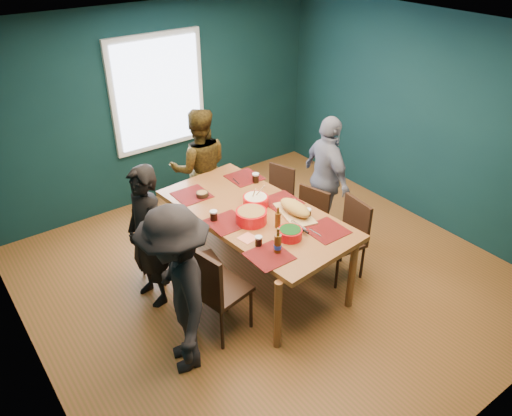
# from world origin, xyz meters

# --- Properties ---
(room) EXTENTS (5.01, 5.01, 2.71)m
(room) POSITION_xyz_m (0.00, 0.27, 1.37)
(room) COLOR #96522B
(room) RESTS_ON ground
(dining_table) EXTENTS (1.32, 2.33, 0.85)m
(dining_table) POSITION_xyz_m (-0.09, 0.14, 0.77)
(dining_table) COLOR #9E632F
(dining_table) RESTS_ON floor
(chair_left_far) EXTENTS (0.50, 0.50, 0.89)m
(chair_left_far) POSITION_xyz_m (-1.00, 0.77, 0.52)
(chair_left_far) COLOR black
(chair_left_far) RESTS_ON floor
(chair_left_mid) EXTENTS (0.53, 0.53, 1.04)m
(chair_left_mid) POSITION_xyz_m (-0.97, 0.06, 0.60)
(chair_left_mid) COLOR black
(chair_left_mid) RESTS_ON floor
(chair_left_near) EXTENTS (0.55, 0.55, 1.04)m
(chair_left_near) POSITION_xyz_m (-0.96, -0.39, 0.60)
(chair_left_near) COLOR black
(chair_left_near) RESTS_ON floor
(chair_right_far) EXTENTS (0.48, 0.48, 0.83)m
(chair_right_far) POSITION_xyz_m (0.79, 0.84, 0.49)
(chair_right_far) COLOR black
(chair_right_far) RESTS_ON floor
(chair_right_mid) EXTENTS (0.50, 0.50, 0.89)m
(chair_right_mid) POSITION_xyz_m (0.64, 0.06, 0.52)
(chair_right_mid) COLOR black
(chair_right_mid) RESTS_ON floor
(chair_right_near) EXTENTS (0.47, 0.47, 0.94)m
(chair_right_near) POSITION_xyz_m (0.78, -0.44, 0.55)
(chair_right_near) COLOR black
(chair_right_near) RESTS_ON floor
(person_far_left) EXTENTS (0.45, 0.62, 1.58)m
(person_far_left) POSITION_xyz_m (-1.21, 0.47, 0.79)
(person_far_left) COLOR black
(person_far_left) RESTS_ON floor
(person_back) EXTENTS (0.96, 0.88, 1.60)m
(person_back) POSITION_xyz_m (0.02, 1.49, 0.80)
(person_back) COLOR black
(person_back) RESTS_ON floor
(person_right) EXTENTS (0.59, 1.00, 1.60)m
(person_right) POSITION_xyz_m (1.16, 0.33, 0.80)
(person_right) COLOR silver
(person_right) RESTS_ON floor
(person_near_left) EXTENTS (0.92, 1.22, 1.67)m
(person_near_left) POSITION_xyz_m (-1.40, -0.51, 0.83)
(person_near_left) COLOR black
(person_near_left) RESTS_ON floor
(bowl_salad) EXTENTS (0.33, 0.33, 0.14)m
(bowl_salad) POSITION_xyz_m (-0.24, 0.01, 0.92)
(bowl_salad) COLOR red
(bowl_salad) RESTS_ON dining_table
(bowl_dumpling) EXTENTS (0.28, 0.28, 0.26)m
(bowl_dumpling) POSITION_xyz_m (-0.00, 0.25, 0.91)
(bowl_dumpling) COLOR red
(bowl_dumpling) RESTS_ON dining_table
(bowl_herbs) EXTENTS (0.24, 0.24, 0.11)m
(bowl_herbs) POSITION_xyz_m (-0.10, -0.46, 0.90)
(bowl_herbs) COLOR red
(bowl_herbs) RESTS_ON dining_table
(cutting_board) EXTENTS (0.39, 0.69, 0.15)m
(cutting_board) POSITION_xyz_m (0.22, -0.15, 0.92)
(cutting_board) COLOR #DEC077
(cutting_board) RESTS_ON dining_table
(small_bowl) EXTENTS (0.14, 0.14, 0.06)m
(small_bowl) POSITION_xyz_m (-0.38, 0.77, 0.88)
(small_bowl) COLOR black
(small_bowl) RESTS_ON dining_table
(beer_bottle_a) EXTENTS (0.07, 0.07, 0.27)m
(beer_bottle_a) POSITION_xyz_m (-0.35, -0.58, 0.95)
(beer_bottle_a) COLOR #4C2C0D
(beer_bottle_a) RESTS_ON dining_table
(beer_bottle_b) EXTENTS (0.06, 0.06, 0.23)m
(beer_bottle_b) POSITION_xyz_m (-0.08, -0.24, 0.94)
(beer_bottle_b) COLOR #4C2C0D
(beer_bottle_b) RESTS_ON dining_table
(cola_glass_a) EXTENTS (0.07, 0.07, 0.10)m
(cola_glass_a) POSITION_xyz_m (-0.43, -0.38, 0.90)
(cola_glass_a) COLOR black
(cola_glass_a) RESTS_ON dining_table
(cola_glass_b) EXTENTS (0.07, 0.07, 0.10)m
(cola_glass_b) POSITION_xyz_m (0.30, -0.27, 0.90)
(cola_glass_b) COLOR black
(cola_glass_b) RESTS_ON dining_table
(cola_glass_c) EXTENTS (0.08, 0.08, 0.11)m
(cola_glass_c) POSITION_xyz_m (0.32, 0.69, 0.91)
(cola_glass_c) COLOR black
(cola_glass_c) RESTS_ON dining_table
(cola_glass_d) EXTENTS (0.08, 0.08, 0.11)m
(cola_glass_d) POSITION_xyz_m (-0.54, 0.27, 0.91)
(cola_glass_d) COLOR black
(cola_glass_d) RESTS_ON dining_table
(napkin_a) EXTENTS (0.21, 0.21, 0.00)m
(napkin_a) POSITION_xyz_m (0.29, 0.16, 0.85)
(napkin_a) COLOR #FA8769
(napkin_a) RESTS_ON dining_table
(napkin_b) EXTENTS (0.18, 0.18, 0.00)m
(napkin_b) POSITION_xyz_m (-0.45, -0.22, 0.85)
(napkin_b) COLOR #FA8769
(napkin_b) RESTS_ON dining_table
(napkin_c) EXTENTS (0.15, 0.15, 0.00)m
(napkin_c) POSITION_xyz_m (0.30, -0.56, 0.85)
(napkin_c) COLOR #FA8769
(napkin_c) RESTS_ON dining_table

